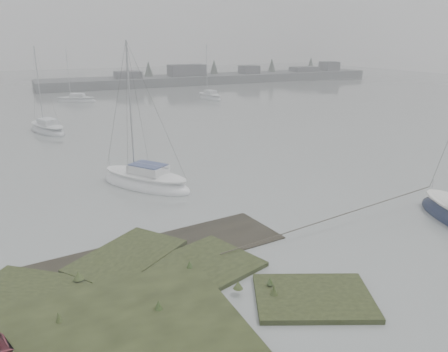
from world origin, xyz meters
TOP-DOWN VIEW (x-y plane):
  - ground at (0.00, 30.00)m, footprint 160.00×160.00m
  - far_shoreline at (26.84, 61.90)m, footprint 60.00×8.00m
  - sailboat_white at (-1.14, 12.09)m, footprint 4.77×5.84m
  - sailboat_far_a at (-4.69, 29.34)m, footprint 3.40×5.62m
  - sailboat_far_b at (16.06, 42.51)m, footprint 2.15×5.33m
  - sailboat_far_c at (0.00, 46.88)m, footprint 5.10×3.64m

SIDE VIEW (x-z plane):
  - ground at x=0.00m, z-range 0.00..0.00m
  - sailboat_far_c at x=0.00m, z-range -3.25..3.68m
  - sailboat_far_b at x=16.06m, z-range -3.44..3.90m
  - sailboat_far_a at x=-4.69m, z-range -3.54..4.00m
  - sailboat_white at x=-1.14m, z-range -3.81..4.31m
  - far_shoreline at x=26.84m, z-range -1.22..2.93m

